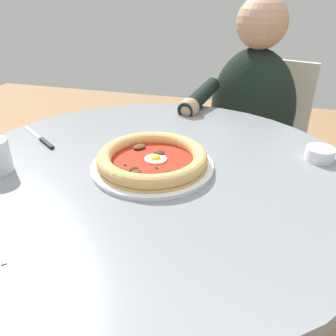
# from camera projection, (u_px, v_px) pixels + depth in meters

# --- Properties ---
(dining_table) EXTENTS (1.00, 1.00, 0.74)m
(dining_table) POSITION_uv_depth(u_px,v_px,m) (154.00, 207.00, 0.89)
(dining_table) COLOR gray
(dining_table) RESTS_ON ground
(pizza_on_plate) EXTENTS (0.30, 0.30, 0.05)m
(pizza_on_plate) POSITION_uv_depth(u_px,v_px,m) (151.00, 160.00, 0.82)
(pizza_on_plate) COLOR white
(pizza_on_plate) RESTS_ON dining_table
(steak_knife) EXTENTS (0.18, 0.13, 0.01)m
(steak_knife) POSITION_uv_depth(u_px,v_px,m) (42.00, 140.00, 0.97)
(steak_knife) COLOR silver
(steak_knife) RESTS_ON dining_table
(ramekin_capers) EXTENTS (0.07, 0.07, 0.03)m
(ramekin_capers) POSITION_uv_depth(u_px,v_px,m) (320.00, 153.00, 0.86)
(ramekin_capers) COLOR white
(ramekin_capers) RESTS_ON dining_table
(fork_utensil) EXTENTS (0.11, 0.13, 0.00)m
(fork_utensil) POSITION_uv_depth(u_px,v_px,m) (3.00, 234.00, 0.60)
(fork_utensil) COLOR #BCBCC1
(fork_utensil) RESTS_ON dining_table
(diner_person) EXTENTS (0.44, 0.48, 1.11)m
(diner_person) POSITION_uv_depth(u_px,v_px,m) (245.00, 155.00, 1.47)
(diner_person) COLOR #282833
(diner_person) RESTS_ON ground
(cafe_chair_diner) EXTENTS (0.52, 0.52, 0.85)m
(cafe_chair_diner) POSITION_uv_depth(u_px,v_px,m) (258.00, 137.00, 1.55)
(cafe_chair_diner) COLOR beige
(cafe_chair_diner) RESTS_ON ground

